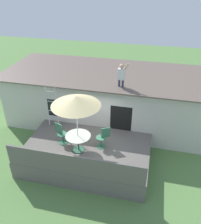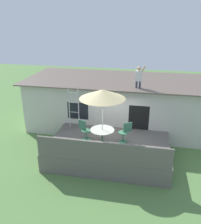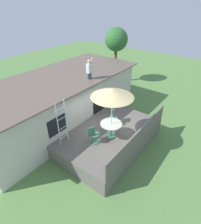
# 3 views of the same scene
# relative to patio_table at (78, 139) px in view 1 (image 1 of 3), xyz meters

# --- Properties ---
(ground_plane) EXTENTS (40.00, 40.00, 0.00)m
(ground_plane) POSITION_rel_patio_table_xyz_m (0.26, 0.30, -1.39)
(ground_plane) COLOR #567F42
(house) EXTENTS (10.50, 4.50, 2.81)m
(house) POSITION_rel_patio_table_xyz_m (0.26, 3.89, 0.03)
(house) COLOR beige
(house) RESTS_ON ground
(deck) EXTENTS (5.35, 3.43, 0.80)m
(deck) POSITION_rel_patio_table_xyz_m (0.26, 0.30, -0.99)
(deck) COLOR #605B56
(deck) RESTS_ON ground
(deck_railing) EXTENTS (5.25, 0.08, 0.90)m
(deck_railing) POSITION_rel_patio_table_xyz_m (0.26, -1.37, -0.14)
(deck_railing) COLOR #605B56
(deck_railing) RESTS_ON deck
(patio_table) EXTENTS (1.04, 1.04, 0.74)m
(patio_table) POSITION_rel_patio_table_xyz_m (0.00, 0.00, 0.00)
(patio_table) COLOR #33664C
(patio_table) RESTS_ON deck
(patio_umbrella) EXTENTS (1.90, 1.90, 2.54)m
(patio_umbrella) POSITION_rel_patio_table_xyz_m (0.00, 0.00, 1.76)
(patio_umbrella) COLOR silver
(patio_umbrella) RESTS_ON deck
(step_ladder) EXTENTS (0.52, 0.04, 2.20)m
(step_ladder) POSITION_rel_patio_table_xyz_m (-1.71, 1.45, 0.51)
(step_ladder) COLOR silver
(step_ladder) RESTS_ON deck
(person_figure) EXTENTS (0.47, 0.20, 1.11)m
(person_figure) POSITION_rel_patio_table_xyz_m (1.32, 2.39, 2.03)
(person_figure) COLOR #33384C
(person_figure) RESTS_ON house
(patio_chair_left) EXTENTS (0.60, 0.44, 0.92)m
(patio_chair_left) POSITION_rel_patio_table_xyz_m (-0.89, 0.35, -0.13)
(patio_chair_left) COLOR #33664C
(patio_chair_left) RESTS_ON deck
(patio_chair_right) EXTENTS (0.58, 0.44, 0.92)m
(patio_chair_right) POSITION_rel_patio_table_xyz_m (0.93, 0.49, -0.13)
(patio_chair_right) COLOR #33664C
(patio_chair_right) RESTS_ON deck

